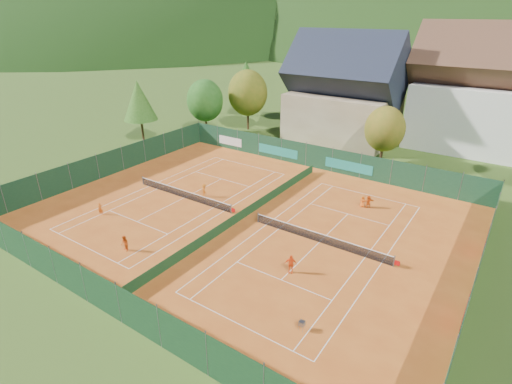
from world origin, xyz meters
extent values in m
plane|color=#345219|center=(0.00, 0.00, -0.02)|extent=(600.00, 600.00, 0.00)
cube|color=#BC551B|center=(0.00, 0.00, 0.01)|extent=(40.00, 32.00, 0.01)
cube|color=white|center=(-8.00, 11.88, 0.01)|extent=(10.97, 0.06, 0.00)
cube|color=white|center=(-8.00, -11.88, 0.01)|extent=(10.97, 0.06, 0.00)
cube|color=white|center=(-13.48, 0.00, 0.01)|extent=(0.06, 23.77, 0.00)
cube|color=white|center=(-2.51, 0.00, 0.01)|extent=(0.06, 23.77, 0.00)
cube|color=white|center=(-12.12, 0.00, 0.01)|extent=(0.06, 23.77, 0.00)
cube|color=white|center=(-3.88, 0.00, 0.01)|extent=(0.06, 23.77, 0.00)
cube|color=white|center=(-8.00, 6.40, 0.01)|extent=(8.23, 0.06, 0.00)
cube|color=white|center=(-8.00, -6.40, 0.01)|extent=(8.23, 0.06, 0.00)
cube|color=white|center=(-8.00, 0.00, 0.01)|extent=(0.06, 12.80, 0.00)
cube|color=white|center=(8.00, 11.88, 0.01)|extent=(10.97, 0.06, 0.00)
cube|color=white|center=(8.00, -11.88, 0.01)|extent=(10.97, 0.06, 0.00)
cube|color=white|center=(2.51, 0.00, 0.01)|extent=(0.06, 23.77, 0.00)
cube|color=white|center=(13.48, 0.00, 0.01)|extent=(0.06, 23.77, 0.00)
cube|color=white|center=(3.88, 0.00, 0.01)|extent=(0.06, 23.77, 0.00)
cube|color=white|center=(12.12, 0.00, 0.01)|extent=(0.06, 23.77, 0.00)
cube|color=white|center=(8.00, 6.40, 0.01)|extent=(8.23, 0.06, 0.00)
cube|color=white|center=(8.00, -6.40, 0.01)|extent=(8.23, 0.06, 0.00)
cube|color=white|center=(8.00, 0.00, 0.01)|extent=(0.06, 12.80, 0.00)
cylinder|color=#59595B|center=(-14.40, 0.00, 0.51)|extent=(0.10, 0.10, 1.02)
cylinder|color=#59595B|center=(-1.60, 0.00, 0.51)|extent=(0.10, 0.10, 1.02)
cube|color=black|center=(-8.00, 0.00, 0.46)|extent=(12.80, 0.02, 0.86)
cube|color=white|center=(-8.00, 0.00, 0.89)|extent=(12.80, 0.04, 0.06)
cube|color=red|center=(-1.35, 0.00, 0.45)|extent=(0.40, 0.04, 0.40)
cylinder|color=#59595B|center=(1.60, 0.00, 0.51)|extent=(0.10, 0.10, 1.02)
cylinder|color=#59595B|center=(14.40, 0.00, 0.51)|extent=(0.10, 0.10, 1.02)
cube|color=black|center=(8.00, 0.00, 0.46)|extent=(12.80, 0.02, 0.86)
cube|color=white|center=(8.00, 0.00, 0.89)|extent=(12.80, 0.04, 0.06)
cube|color=red|center=(14.65, 0.00, 0.45)|extent=(0.40, 0.04, 0.40)
cube|color=#153B1D|center=(0.00, 0.00, 0.50)|extent=(0.03, 28.80, 1.00)
cube|color=#143923|center=(0.00, 16.00, 1.50)|extent=(40.00, 0.04, 3.00)
cube|color=teal|center=(-6.00, 15.94, 1.20)|extent=(6.00, 0.03, 1.20)
cube|color=teal|center=(4.00, 15.94, 1.20)|extent=(6.00, 0.03, 1.20)
cube|color=silver|center=(-14.00, 15.94, 1.20)|extent=(4.00, 0.03, 1.20)
cube|color=#13351A|center=(0.00, -16.00, 1.50)|extent=(40.00, 0.04, 3.00)
cube|color=#12331E|center=(-20.00, 0.00, 1.50)|extent=(0.04, 32.00, 3.00)
cube|color=#153A1F|center=(20.00, 0.00, 1.50)|extent=(0.04, 32.00, 3.00)
cube|color=#B21414|center=(19.94, -4.00, 1.20)|extent=(0.03, 3.00, 1.20)
cube|color=#B21414|center=(19.94, 6.00, 1.20)|extent=(0.03, 3.00, 1.20)
cube|color=tan|center=(-3.00, 30.00, 3.50)|extent=(15.00, 12.00, 7.00)
cube|color=#1E2333|center=(-3.00, 30.00, 10.00)|extent=(16.20, 12.00, 12.00)
cube|color=silver|center=(16.00, 36.00, 4.50)|extent=(20.00, 11.00, 9.00)
cube|color=brown|center=(16.00, 36.00, 11.75)|extent=(21.60, 11.00, 11.00)
cylinder|color=#48321A|center=(-22.00, 20.00, 1.40)|extent=(0.36, 0.36, 2.80)
ellipsoid|color=#225B1A|center=(-22.00, 20.00, 5.40)|extent=(5.72, 5.72, 6.58)
cylinder|color=#442E18|center=(-18.00, 26.00, 1.57)|extent=(0.36, 0.36, 3.15)
ellipsoid|color=olive|center=(-18.00, 26.00, 6.07)|extent=(6.44, 6.44, 7.40)
cylinder|color=#452A18|center=(-24.00, 34.00, 1.75)|extent=(0.36, 0.36, 3.50)
cone|color=#245518|center=(-24.00, 34.00, 6.75)|extent=(5.60, 5.60, 6.50)
cylinder|color=#452A18|center=(6.00, 22.00, 1.22)|extent=(0.36, 0.36, 2.45)
ellipsoid|color=olive|center=(6.00, 22.00, 4.72)|extent=(5.01, 5.01, 5.76)
cylinder|color=#4B301A|center=(-28.00, 12.00, 1.57)|extent=(0.36, 0.36, 3.15)
cone|color=#30611B|center=(-28.00, 12.00, 6.07)|extent=(5.04, 5.04, 5.85)
ellipsoid|color=black|center=(10.00, 300.00, -42.35)|extent=(440.00, 440.00, 242.00)
ellipsoid|color=black|center=(-220.00, 160.00, -35.70)|extent=(340.00, 340.00, 204.00)
cylinder|color=slate|center=(11.55, -10.23, 0.40)|extent=(0.02, 0.02, 0.80)
cylinder|color=slate|center=(11.85, -10.23, 0.40)|extent=(0.02, 0.02, 0.80)
cylinder|color=slate|center=(11.55, -9.93, 0.40)|extent=(0.02, 0.02, 0.80)
cylinder|color=slate|center=(11.85, -9.93, 0.40)|extent=(0.02, 0.02, 0.80)
cube|color=slate|center=(11.70, -10.08, 0.55)|extent=(0.34, 0.34, 0.30)
ellipsoid|color=#CCD833|center=(11.70, -10.08, 0.58)|extent=(0.28, 0.28, 0.16)
sphere|color=#CCD833|center=(-9.71, -4.21, 0.03)|extent=(0.07, 0.07, 0.07)
sphere|color=#CCD833|center=(4.39, -8.83, 0.03)|extent=(0.07, 0.07, 0.07)
sphere|color=#CCD833|center=(-0.28, 5.51, 0.03)|extent=(0.07, 0.07, 0.07)
imported|color=#CA5511|center=(-12.09, -7.37, 0.61)|extent=(0.53, 0.51, 1.22)
imported|color=#DA5213|center=(-4.79, -10.34, 0.72)|extent=(0.84, 0.75, 1.44)
imported|color=#D26212|center=(-6.41, 1.54, 0.73)|extent=(1.08, 0.92, 1.45)
imported|color=#FC5416|center=(8.10, -5.20, 0.79)|extent=(1.00, 0.76, 1.57)
imported|color=orange|center=(8.55, 8.75, 0.60)|extent=(0.64, 0.47, 1.21)
imported|color=orange|center=(9.11, 8.85, 0.69)|extent=(1.23, 1.14, 1.38)
camera|label=1|loc=(20.16, -27.57, 18.34)|focal=28.00mm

